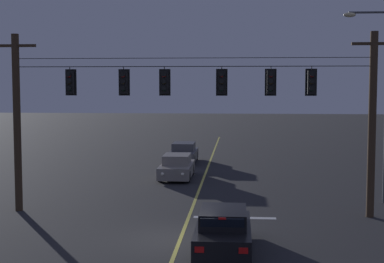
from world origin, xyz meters
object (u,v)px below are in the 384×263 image
Objects in this scene: traffic_light_centre at (164,82)px; traffic_light_rightmost at (271,82)px; car_oncoming_lead at (177,167)px; street_lamp_corner at (381,89)px; traffic_light_far_right at (311,82)px; car_waiting_near_lane at (223,231)px; traffic_light_leftmost at (70,82)px; car_oncoming_trailing at (184,153)px; traffic_light_right_inner at (222,82)px; traffic_light_left_inner at (123,82)px.

traffic_light_centre is 4.43m from traffic_light_rightmost.
car_oncoming_lead is 12.74m from street_lamp_corner.
traffic_light_far_right reaches higher than car_waiting_near_lane.
car_oncoming_lead is at bearing 69.05° from traffic_light_leftmost.
traffic_light_leftmost reaches higher than car_oncoming_trailing.
traffic_light_right_inner is 17.21m from car_oncoming_trailing.
traffic_light_right_inner is at bearing 92.58° from car_waiting_near_lane.
traffic_light_left_inner is 10.57m from car_oncoming_lead.
traffic_light_left_inner is 0.28× the size of car_oncoming_lead.
traffic_light_left_inner and traffic_light_right_inner have the same top height.
traffic_light_left_inner is at bearing 0.00° from traffic_light_leftmost.
car_waiting_near_lane is 0.98× the size of car_oncoming_lead.
street_lamp_corner is (13.63, 3.00, -0.32)m from traffic_light_leftmost.
traffic_light_leftmost and traffic_light_far_right have the same top height.
traffic_light_leftmost is 10.13m from traffic_light_far_right.
traffic_light_left_inner is 7.82m from traffic_light_far_right.
traffic_light_leftmost is 1.00× the size of traffic_light_centre.
traffic_light_right_inner is 7.80m from street_lamp_corner.
traffic_light_right_inner is at bearing 0.00° from traffic_light_centre.
traffic_light_centre is 10.05m from street_lamp_corner.
car_waiting_near_lane is at bearing -108.95° from traffic_light_rightmost.
traffic_light_right_inner is 7.19m from car_waiting_near_lane.
car_oncoming_trailing is (-6.85, 16.18, -4.93)m from traffic_light_far_right.
street_lamp_corner is at bearing -51.86° from car_oncoming_trailing.
traffic_light_leftmost is at bearing -167.58° from street_lamp_corner.
traffic_light_far_right is at bearing 0.00° from traffic_light_right_inner.
traffic_light_right_inner is 0.14× the size of street_lamp_corner.
traffic_light_left_inner is at bearing -165.15° from street_lamp_corner.
street_lamp_corner reaches higher than traffic_light_far_right.
traffic_light_rightmost is at bearing 0.00° from traffic_light_leftmost.
street_lamp_corner is at bearing -31.85° from car_oncoming_lead.
traffic_light_leftmost and traffic_light_left_inner have the same top height.
traffic_light_centre is (4.05, 0.00, 0.00)m from traffic_light_leftmost.
street_lamp_corner is at bearing 14.85° from traffic_light_left_inner.
traffic_light_right_inner and traffic_light_rightmost have the same top height.
traffic_light_leftmost is 1.00× the size of traffic_light_far_right.
traffic_light_right_inner is at bearing -157.33° from street_lamp_corner.
traffic_light_right_inner reaches higher than car_oncoming_trailing.
traffic_light_leftmost is 11.08m from car_oncoming_lead.
traffic_light_rightmost is 7.41m from car_waiting_near_lane.
traffic_light_right_inner is (4.14, 0.00, 0.00)m from traffic_light_left_inner.
car_waiting_near_lane is (6.68, -5.23, -4.93)m from traffic_light_leftmost.
traffic_light_far_right is at bearing -54.61° from car_oncoming_lead.
traffic_light_rightmost reaches higher than car_oncoming_trailing.
traffic_light_centre is at bearing 0.00° from traffic_light_left_inner.
traffic_light_rightmost is (4.43, 0.00, 0.00)m from traffic_light_centre.
traffic_light_left_inner and traffic_light_far_right have the same top height.
car_oncoming_trailing is at bearing 92.68° from traffic_light_centre.
car_waiting_near_lane is at bearing -38.03° from traffic_light_leftmost.
traffic_light_rightmost and traffic_light_far_right have the same top height.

